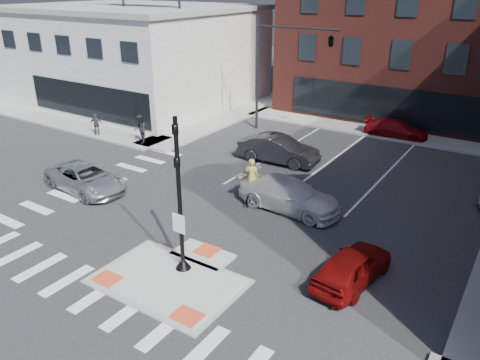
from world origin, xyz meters
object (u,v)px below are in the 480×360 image
Objects in this scene: silver_suv at (86,178)px; pedestrian_a at (140,129)px; bg_car_dark at (278,149)px; pedestrian_b at (96,124)px; white_pickup at (289,195)px; red_sedan at (352,266)px; cyclist at (252,187)px; bg_car_red at (396,129)px.

pedestrian_a reaches higher than silver_suv.
bg_car_dark is at bearing 50.90° from pedestrian_a.
pedestrian_a is 1.26× the size of pedestrian_b.
white_pickup is at bearing 23.81° from pedestrian_a.
white_pickup is (-4.74, 4.08, 0.07)m from red_sedan.
red_sedan is at bearing -127.45° from white_pickup.
cyclist is (8.03, 3.62, 0.09)m from silver_suv.
white_pickup is at bearing -62.48° from silver_suv.
pedestrian_a is (-12.91, 3.08, 0.36)m from white_pickup.
pedestrian_a is (-17.65, 7.16, 0.43)m from red_sedan.
pedestrian_a reaches higher than bg_car_red.
pedestrian_a reaches higher than bg_car_dark.
silver_suv is at bearing -30.17° from pedestrian_a.
bg_car_red is (11.00, 18.12, -0.06)m from silver_suv.
bg_car_dark is 1.14× the size of bg_car_red.
silver_suv is 1.01× the size of bg_car_dark.
red_sedan is at bearing -171.35° from bg_car_red.
bg_car_dark is 5.89m from cyclist.
red_sedan is at bearing 15.16° from pedestrian_a.
red_sedan is at bearing -84.52° from silver_suv.
white_pickup reaches higher than red_sedan.
silver_suv reaches higher than red_sedan.
cyclist reaches higher than silver_suv.
red_sedan is 0.77× the size of white_pickup.
bg_car_red is 1.88× the size of cyclist.
pedestrian_b is at bearing -27.94° from cyclist.
pedestrian_a is at bearing 28.64° from silver_suv.
pedestrian_b reaches higher than silver_suv.
white_pickup is (9.99, 3.93, 0.06)m from silver_suv.
pedestrian_b is at bearing -10.41° from red_sedan.
white_pickup is 2.24× the size of cyclist.
bg_car_red is 21.23m from pedestrian_b.
silver_suv reaches higher than bg_car_red.
white_pickup is at bearing -33.71° from red_sedan.
red_sedan is 0.81× the size of bg_car_dark.
bg_car_dark is 2.14× the size of cyclist.
bg_car_dark is 2.57× the size of pedestrian_a.
white_pickup is at bearing -43.68° from pedestrian_b.
red_sedan is 2.09× the size of pedestrian_a.
bg_car_red is at bearing -1.82° from pedestrian_b.
white_pickup is at bearing -149.95° from bg_car_dark.
red_sedan is at bearing 134.16° from cyclist.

